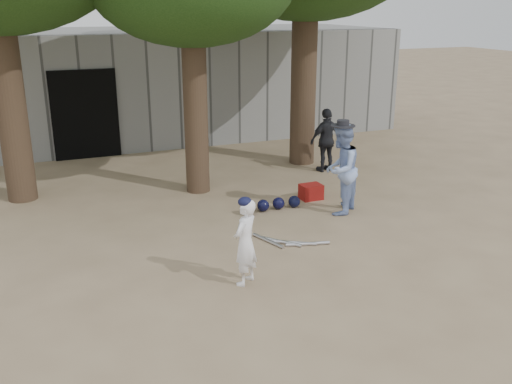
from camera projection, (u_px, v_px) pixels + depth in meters
name	position (u px, v px, depth m)	size (l,w,h in m)	color
ground	(243.00, 282.00, 8.00)	(70.00, 70.00, 0.00)	#937C5E
boy_player	(245.00, 242.00, 7.78)	(0.45, 0.29, 1.23)	white
spectator_blue	(341.00, 169.00, 10.40)	(0.82, 0.64, 1.68)	#8EA6DB
spectator_dark	(327.00, 140.00, 13.08)	(0.86, 0.36, 1.46)	black
red_bag	(311.00, 192.00, 11.35)	(0.42, 0.32, 0.30)	maroon
back_building	(116.00, 83.00, 16.61)	(16.00, 5.24, 3.00)	gray
helmet_row	(271.00, 205.00, 10.73)	(1.19, 0.29, 0.23)	black
bat_pile	(288.00, 242.00, 9.26)	(1.04, 0.82, 0.06)	#B2B0B7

